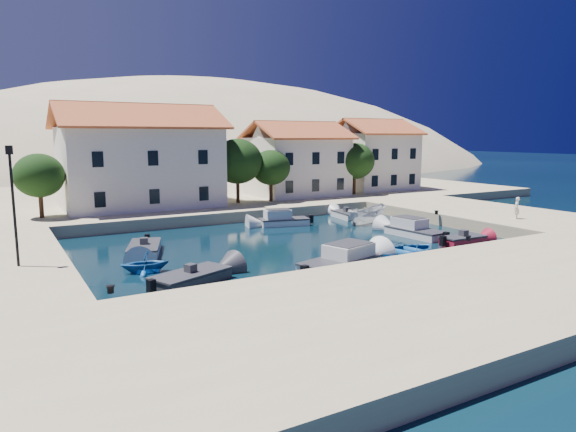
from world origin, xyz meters
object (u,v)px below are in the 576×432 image
object	(u,v)px
lamppost	(13,194)
cabin_cruiser_south	(341,261)
boat_east	(367,224)
building_mid	(297,158)
building_right	(373,154)
pedestrian	(517,208)
building_left	(140,155)
rowboat_south	(408,256)
cabin_cruiser_east	(416,230)

from	to	relation	value
lamppost	cabin_cruiser_south	distance (m)	17.92
lamppost	boat_east	xyz separation A→B (m)	(27.69, 5.84, -4.75)
building_mid	lamppost	world-z (taller)	building_mid
building_right	pedestrian	world-z (taller)	building_right
cabin_cruiser_south	building_left	bearing A→B (deg)	84.52
building_right	rowboat_south	size ratio (longest dim) A/B	1.93
building_right	pedestrian	size ratio (longest dim) A/B	5.29
building_mid	cabin_cruiser_east	size ratio (longest dim) A/B	2.09
boat_east	rowboat_south	bearing A→B (deg)	142.92
building_left	building_right	distance (m)	30.07
building_mid	lamppost	xyz separation A→B (m)	(-29.50, -21.00, -0.47)
rowboat_south	pedestrian	world-z (taller)	pedestrian
building_right	boat_east	distance (m)	21.95
building_mid	boat_east	distance (m)	16.14
lamppost	cabin_cruiser_east	size ratio (longest dim) A/B	1.24
building_right	cabin_cruiser_south	world-z (taller)	building_right
building_right	cabin_cruiser_east	size ratio (longest dim) A/B	1.88
cabin_cruiser_east	pedestrian	distance (m)	9.25
cabin_cruiser_east	boat_east	xyz separation A→B (m)	(0.50, 6.55, -0.48)
lamppost	rowboat_south	bearing A→B (deg)	-13.72
building_mid	building_right	xyz separation A→B (m)	(12.00, 1.00, 0.25)
rowboat_south	building_mid	bearing A→B (deg)	-26.10
building_mid	cabin_cruiser_east	bearing A→B (deg)	-96.06
building_left	cabin_cruiser_south	size ratio (longest dim) A/B	2.53
cabin_cruiser_south	cabin_cruiser_east	xyz separation A→B (m)	(10.79, 5.10, 0.00)
pedestrian	boat_east	bearing A→B (deg)	-78.24
building_mid	building_right	world-z (taller)	building_right
cabin_cruiser_south	cabin_cruiser_east	distance (m)	11.93
cabin_cruiser_south	building_mid	bearing A→B (deg)	47.73
building_right	cabin_cruiser_south	xyz separation A→B (m)	(-25.09, -27.81, -5.00)
lamppost	cabin_cruiser_east	xyz separation A→B (m)	(27.19, -0.72, -4.28)
building_mid	pedestrian	bearing A→B (deg)	-74.75
cabin_cruiser_south	boat_east	bearing A→B (deg)	29.67
pedestrian	cabin_cruiser_east	bearing A→B (deg)	-46.08
building_mid	rowboat_south	size ratio (longest dim) A/B	2.15
lamppost	cabin_cruiser_south	xyz separation A→B (m)	(16.41, -5.81, -4.28)
building_left	cabin_cruiser_south	xyz separation A→B (m)	(4.91, -25.81, -5.46)
cabin_cruiser_east	boat_east	bearing A→B (deg)	-8.95
rowboat_south	pedestrian	xyz separation A→B (m)	(13.95, 2.40, 1.89)
building_left	lamppost	world-z (taller)	building_left
building_right	pedestrian	distance (m)	25.83
rowboat_south	boat_east	xyz separation A→B (m)	(5.60, 11.23, 0.00)
building_right	lamppost	size ratio (longest dim) A/B	1.52
building_mid	building_right	bearing A→B (deg)	4.76
building_left	building_mid	xyz separation A→B (m)	(18.00, 1.00, -0.71)
building_mid	boat_east	size ratio (longest dim) A/B	2.27
cabin_cruiser_south	boat_east	world-z (taller)	cabin_cruiser_south
building_mid	pedestrian	world-z (taller)	building_mid
rowboat_south	boat_east	world-z (taller)	boat_east
rowboat_south	building_right	bearing A→B (deg)	-45.74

